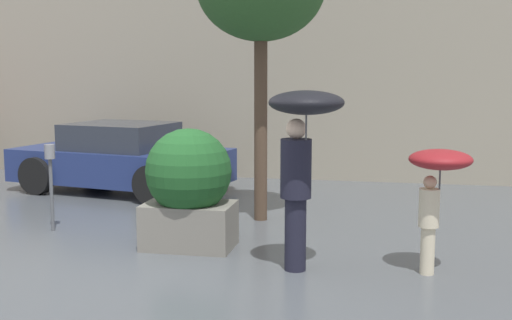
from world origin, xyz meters
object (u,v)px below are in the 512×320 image
object	(u,v)px
parked_car_near	(121,159)
parking_meter	(50,169)
planter_box	(189,186)
person_adult	(302,141)
person_child	(437,176)

from	to	relation	value
parked_car_near	parking_meter	distance (m)	3.13
planter_box	person_adult	distance (m)	1.81
parked_car_near	parking_meter	size ratio (longest dim) A/B	3.44
planter_box	person_adult	world-z (taller)	person_adult
parking_meter	planter_box	bearing A→B (deg)	-11.71
person_adult	parked_car_near	world-z (taller)	person_adult
person_adult	parking_meter	bearing A→B (deg)	-158.25
planter_box	person_child	world-z (taller)	planter_box
planter_box	person_child	bearing A→B (deg)	-10.11
person_child	parking_meter	xyz separation A→B (m)	(-5.11, 0.97, -0.22)
person_adult	person_child	world-z (taller)	person_adult
planter_box	parked_car_near	world-z (taller)	planter_box
person_adult	parking_meter	size ratio (longest dim) A/B	1.65
planter_box	person_child	xyz separation A→B (m)	(2.97, -0.53, 0.30)
planter_box	person_child	size ratio (longest dim) A/B	1.09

